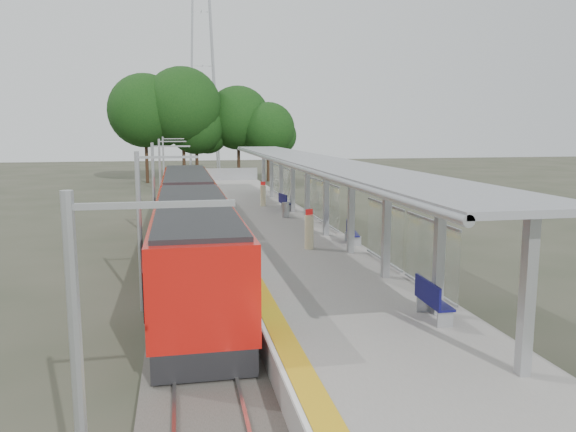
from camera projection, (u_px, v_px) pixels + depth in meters
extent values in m
plane|color=#474438|center=(395.00, 385.00, 13.52)|extent=(200.00, 200.00, 0.00)
cube|color=#59544C|center=(188.00, 235.00, 32.04)|extent=(3.00, 70.00, 0.24)
cube|color=gray|center=(266.00, 226.00, 32.84)|extent=(6.00, 50.00, 1.00)
cube|color=gold|center=(222.00, 219.00, 32.27)|extent=(0.60, 50.00, 0.02)
cube|color=#9EA0A5|center=(228.00, 174.00, 56.86)|extent=(6.00, 0.10, 1.20)
cube|color=black|center=(196.00, 288.00, 19.55)|extent=(2.50, 13.50, 0.70)
cube|color=red|center=(195.00, 243.00, 19.30)|extent=(2.65, 13.50, 2.50)
cube|color=black|center=(194.00, 241.00, 19.29)|extent=(2.72, 12.96, 1.20)
cube|color=black|center=(194.00, 205.00, 19.10)|extent=(2.40, 12.82, 0.15)
cube|color=#0D8B89|center=(234.00, 245.00, 19.58)|extent=(0.04, 1.30, 2.00)
cylinder|color=black|center=(202.00, 347.00, 15.01)|extent=(2.20, 0.70, 0.70)
cube|color=black|center=(188.00, 222.00, 33.22)|extent=(2.50, 13.50, 0.70)
cube|color=red|center=(187.00, 195.00, 32.97)|extent=(2.65, 13.50, 2.50)
cube|color=black|center=(187.00, 195.00, 32.96)|extent=(2.72, 12.96, 1.20)
cube|color=black|center=(186.00, 173.00, 32.77)|extent=(2.40, 12.83, 0.15)
cube|color=#0D8B89|center=(210.00, 197.00, 33.25)|extent=(0.04, 1.30, 2.00)
cylinder|color=black|center=(190.00, 243.00, 28.68)|extent=(2.20, 0.70, 0.70)
cube|color=black|center=(190.00, 218.00, 26.17)|extent=(2.30, 0.80, 2.40)
cube|color=#9EA0A5|center=(527.00, 294.00, 11.54)|extent=(0.25, 0.25, 3.50)
cube|color=#9EA0A5|center=(439.00, 253.00, 15.42)|extent=(0.25, 0.25, 3.50)
cube|color=#9EA0A5|center=(386.00, 228.00, 19.30)|extent=(0.25, 0.25, 3.50)
cube|color=#9EA0A5|center=(351.00, 211.00, 23.18)|extent=(0.25, 0.25, 3.50)
cube|color=#9EA0A5|center=(326.00, 200.00, 27.06)|extent=(0.25, 0.25, 3.50)
cube|color=#9EA0A5|center=(307.00, 191.00, 30.93)|extent=(0.25, 0.25, 3.50)
cube|color=#9EA0A5|center=(293.00, 184.00, 34.81)|extent=(0.25, 0.25, 3.50)
cube|color=#9EA0A5|center=(281.00, 178.00, 38.69)|extent=(0.25, 0.25, 3.50)
cube|color=#9EA0A5|center=(272.00, 174.00, 42.57)|extent=(0.25, 0.25, 3.50)
cube|color=#9EA0A5|center=(264.00, 170.00, 46.45)|extent=(0.25, 0.25, 3.50)
cube|color=gray|center=(309.00, 159.00, 28.64)|extent=(3.20, 38.00, 0.16)
cylinder|color=#9EA0A5|center=(279.00, 161.00, 28.35)|extent=(0.24, 38.00, 0.24)
cube|color=silver|center=(430.00, 255.00, 17.58)|extent=(0.05, 3.70, 2.20)
cube|color=silver|center=(384.00, 233.00, 21.46)|extent=(0.05, 3.70, 2.20)
cube|color=silver|center=(329.00, 205.00, 29.21)|extent=(0.05, 3.70, 2.20)
cube|color=silver|center=(311.00, 196.00, 33.09)|extent=(0.05, 3.70, 2.20)
cube|color=silver|center=(286.00, 183.00, 40.85)|extent=(0.05, 3.70, 2.20)
cube|color=silver|center=(276.00, 179.00, 44.73)|extent=(0.05, 3.70, 2.20)
cylinder|color=#382316|center=(147.00, 159.00, 63.87)|extent=(0.36, 0.36, 5.45)
sphere|color=#1B3F12|center=(145.00, 111.00, 63.03)|extent=(8.28, 8.28, 8.28)
cylinder|color=#382316|center=(184.00, 157.00, 64.24)|extent=(0.36, 0.36, 5.79)
sphere|color=#1B3F12|center=(182.00, 106.00, 63.35)|extent=(8.80, 8.80, 8.80)
cylinder|color=#382316|center=(197.00, 163.00, 65.11)|extent=(0.36, 0.36, 4.36)
sphere|color=#1B3F12|center=(196.00, 125.00, 64.44)|extent=(6.63, 6.63, 6.63)
cylinder|color=#382316|center=(239.00, 160.00, 67.03)|extent=(0.36, 0.36, 4.95)
sphere|color=#1B3F12|center=(238.00, 118.00, 66.27)|extent=(7.52, 7.52, 7.52)
cylinder|color=#382316|center=(268.00, 164.00, 65.91)|extent=(0.36, 0.36, 4.09)
sphere|color=#1B3F12|center=(268.00, 129.00, 65.29)|extent=(6.21, 6.21, 6.21)
cylinder|color=#9EA0A5|center=(79.00, 404.00, 7.06)|extent=(0.16, 0.16, 5.40)
cube|color=#9EA0A5|center=(154.00, 205.00, 6.87)|extent=(2.00, 0.08, 0.08)
cylinder|color=#9EA0A5|center=(140.00, 233.00, 18.69)|extent=(0.16, 0.16, 5.40)
cube|color=#9EA0A5|center=(168.00, 157.00, 18.50)|extent=(2.00, 0.08, 0.08)
cylinder|color=#9EA0A5|center=(154.00, 193.00, 30.33)|extent=(0.16, 0.16, 5.40)
cube|color=#9EA0A5|center=(171.00, 146.00, 30.13)|extent=(2.00, 0.08, 0.08)
cylinder|color=#9EA0A5|center=(160.00, 175.00, 41.96)|extent=(0.16, 0.16, 5.40)
cube|color=#9EA0A5|center=(173.00, 141.00, 41.77)|extent=(2.00, 0.08, 0.08)
cylinder|color=#9EA0A5|center=(164.00, 165.00, 53.59)|extent=(0.16, 0.16, 5.40)
cube|color=#9EA0A5|center=(173.00, 139.00, 53.40)|extent=(2.00, 0.08, 0.08)
cube|color=#100F4E|center=(434.00, 302.00, 15.18)|extent=(0.53, 1.62, 0.06)
cube|color=#100F4E|center=(428.00, 291.00, 15.09)|extent=(0.11, 1.60, 0.59)
cube|color=#9EA0A5|center=(445.00, 319.00, 14.60)|extent=(0.43, 0.08, 0.47)
cube|color=#9EA0A5|center=(424.00, 304.00, 15.84)|extent=(0.43, 0.08, 0.47)
cube|color=#100F4E|center=(353.00, 234.00, 25.35)|extent=(0.67, 1.50, 0.06)
cube|color=#100F4E|center=(349.00, 228.00, 25.27)|extent=(0.30, 1.44, 0.53)
cube|color=#9EA0A5|center=(357.00, 241.00, 24.82)|extent=(0.39, 0.12, 0.42)
cube|color=#9EA0A5|center=(349.00, 236.00, 25.94)|extent=(0.39, 0.12, 0.42)
cube|color=#100F4E|center=(286.00, 203.00, 35.75)|extent=(0.68, 1.57, 0.06)
cube|color=#100F4E|center=(283.00, 198.00, 35.67)|extent=(0.29, 1.51, 0.56)
cube|color=#9EA0A5|center=(288.00, 208.00, 35.20)|extent=(0.41, 0.12, 0.45)
cube|color=#9EA0A5|center=(284.00, 205.00, 36.38)|extent=(0.41, 0.12, 0.45)
cylinder|color=beige|center=(309.00, 232.00, 24.12)|extent=(0.39, 0.39, 1.46)
cube|color=red|center=(309.00, 212.00, 23.98)|extent=(0.34, 0.19, 0.24)
cylinder|color=beige|center=(263.00, 196.00, 37.54)|extent=(0.37, 0.37, 1.39)
cube|color=red|center=(263.00, 183.00, 37.41)|extent=(0.32, 0.16, 0.23)
cylinder|color=#9EA0A5|center=(286.00, 210.00, 32.70)|extent=(0.56, 0.56, 0.88)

